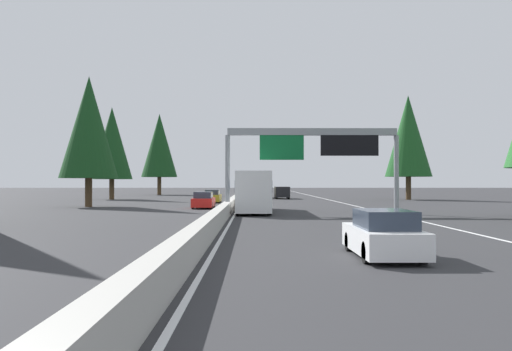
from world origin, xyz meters
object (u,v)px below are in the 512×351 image
bus_far_right (254,190)px  conifer_left_mid (112,143)px  sign_gantry_overhead (314,146)px  sedan_distant_b (383,235)px  conifer_left_near (89,127)px  conifer_right_mid (408,136)px  sedan_distant_a (254,191)px  sedan_mid_left (254,189)px  box_truck_near_right (255,187)px  minivan_far_center (282,192)px  oncoming_near (213,197)px  oncoming_far (204,201)px  conifer_left_far (159,146)px

bus_far_right → conifer_left_mid: 36.34m
sign_gantry_overhead → conifer_left_mid: 40.68m
sedan_distant_b → conifer_left_near: size_ratio=0.36×
conifer_right_mid → conifer_left_mid: bearing=88.3°
sedan_distant_a → conifer_right_mid: (-30.40, -20.51, 7.78)m
sedan_mid_left → conifer_left_near: size_ratio=0.36×
box_truck_near_right → conifer_right_mid: bearing=-114.3°
bus_far_right → minivan_far_center: bus_far_right is taller
conifer_right_mid → oncoming_near: bearing=111.9°
sedan_mid_left → oncoming_far: size_ratio=1.00×
oncoming_far → conifer_right_mid: (23.25, -25.03, 7.78)m
sedan_distant_a → oncoming_near: bearing=173.4°
minivan_far_center → conifer_left_far: (23.24, 21.25, 8.11)m
sign_gantry_overhead → bus_far_right: size_ratio=1.10×
box_truck_near_right → conifer_right_mid: 23.30m
bus_far_right → oncoming_far: 7.53m
sedan_distant_a → box_truck_near_right: bearing=-179.4°
oncoming_near → conifer_left_far: conifer_left_far is taller
sedan_distant_b → minivan_far_center: 58.35m
sedan_mid_left → bus_far_right: bearing=179.9°
sedan_mid_left → oncoming_near: size_ratio=1.00×
sedan_distant_a → oncoming_near: same height
oncoming_near → conifer_right_mid: size_ratio=0.32×
sedan_distant_b → oncoming_near: same height
oncoming_near → conifer_left_mid: (11.27, 14.41, 6.88)m
minivan_far_center → sedan_mid_left: minivan_far_center is taller
bus_far_right → conifer_left_far: 59.55m
box_truck_near_right → conifer_left_far: size_ratio=0.57×
conifer_left_mid → oncoming_far: bearing=-149.1°
sign_gantry_overhead → sedan_distant_a: bearing=4.0°
conifer_left_far → box_truck_near_right: bearing=-135.9°
conifer_left_near → oncoming_far: bearing=-103.6°
sedan_distant_a → bus_far_right: bearing=179.9°
box_truck_near_right → conifer_left_near: bearing=152.1°
sedan_distant_b → conifer_left_far: (81.59, 21.24, 8.37)m
sedan_distant_b → minivan_far_center: size_ratio=0.88×
sign_gantry_overhead → conifer_right_mid: size_ratio=0.91×
sign_gantry_overhead → sedan_distant_a: sign_gantry_overhead is taller
minivan_far_center → sedan_distant_a: minivan_far_center is taller
minivan_far_center → conifer_right_mid: conifer_right_mid is taller
bus_far_right → conifer_left_mid: bearing=32.1°
conifer_right_mid → conifer_left_mid: 39.67m
bus_far_right → sign_gantry_overhead: bearing=-121.5°
box_truck_near_right → oncoming_far: box_truck_near_right is taller
conifer_left_far → sedan_distant_b: bearing=-165.4°
bus_far_right → box_truck_near_right: bearing=-0.4°
conifer_left_far → oncoming_far: bearing=-165.8°
bus_far_right → oncoming_far: size_ratio=2.61×
minivan_far_center → box_truck_near_right: box_truck_near_right is taller
sedan_distant_a → oncoming_near: (-40.52, 4.72, 0.00)m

